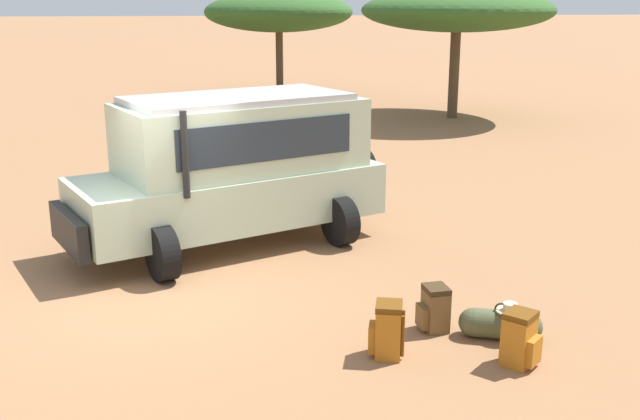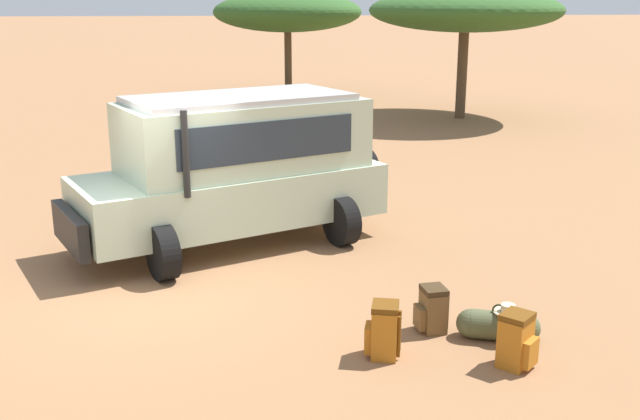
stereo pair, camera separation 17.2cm
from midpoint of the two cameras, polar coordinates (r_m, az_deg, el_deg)
name	(u,v)px [view 1 (the left image)]	position (r m, az deg, el deg)	size (l,w,h in m)	color
ground_plane	(155,289)	(10.77, -12.88, -5.88)	(320.00, 320.00, 0.00)	#936642
safari_vehicle	(234,167)	(12.16, -6.95, 3.30)	(5.37, 3.87, 2.44)	#B2C6A8
backpack_beside_front_wheel	(387,330)	(8.56, 4.57, -9.13)	(0.44, 0.41, 0.64)	#B26619
backpack_cluster_center	(520,339)	(8.60, 14.42, -9.53)	(0.48, 0.48, 0.63)	#B26619
backpack_near_rear_wheel	(434,309)	(9.27, 8.19, -7.47)	(0.40, 0.37, 0.56)	brown
duffel_bag_low_black_case	(500,324)	(9.23, 13.06, -8.46)	(0.95, 0.55, 0.46)	#4C5133
acacia_tree_centre_back	(279,12)	(31.59, -3.32, 14.81)	(6.07, 5.18, 4.15)	brown
acacia_tree_right_mid	(457,11)	(25.59, 10.20, 14.72)	(6.26, 6.40, 4.20)	brown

